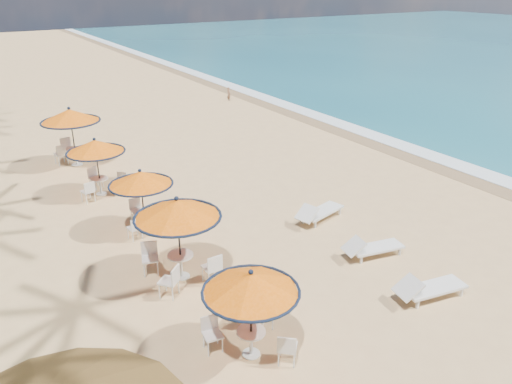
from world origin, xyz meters
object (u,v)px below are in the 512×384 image
station_4 (69,121)px  lounger_mid (371,247)px  lounger_far (318,212)px  lounger_near (428,288)px  station_1 (177,220)px  station_2 (141,186)px  station_3 (96,153)px  station_0 (251,293)px

station_4 → lounger_mid: 14.20m
lounger_far → lounger_near: bearing=-109.2°
station_1 → station_2: size_ratio=1.14×
station_3 → lounger_mid: (5.54, -8.98, -1.35)m
station_2 → station_3: size_ratio=0.95×
station_1 → lounger_near: size_ratio=1.18×
lounger_near → lounger_far: bearing=95.1°
station_3 → lounger_far: station_3 is taller
station_1 → lounger_far: station_1 is taller
station_2 → lounger_mid: (5.15, -5.23, -1.27)m
station_2 → station_3: bearing=96.0°
station_2 → lounger_mid: bearing=-45.5°
station_1 → lounger_mid: (5.33, -1.94, -1.49)m
lounger_near → lounger_mid: size_ratio=1.05×
station_4 → lounger_far: size_ratio=1.25×
station_1 → station_4: bearing=91.3°
station_3 → lounger_near: size_ratio=1.09×
station_4 → lounger_mid: (5.57, -12.95, -1.70)m
station_1 → station_3: size_ratio=1.08×
station_0 → station_2: (0.08, 6.93, -0.03)m
station_3 → lounger_far: size_ratio=1.08×
station_2 → lounger_far: (5.31, -2.50, -1.25)m
station_1 → lounger_near: bearing=-40.3°
station_3 → lounger_mid: size_ratio=1.15×
station_0 → station_3: station_3 is taller
station_0 → lounger_mid: size_ratio=1.11×
station_0 → station_4: bearing=91.3°
station_4 → lounger_near: size_ratio=1.27×
station_1 → lounger_mid: size_ratio=1.25×
station_0 → lounger_mid: (5.23, 1.70, -1.30)m
lounger_mid → lounger_far: lounger_far is taller
station_0 → station_2: station_0 is taller
station_4 → lounger_far: station_4 is taller
station_4 → lounger_far: bearing=-60.7°
lounger_far → station_1: bearing=173.8°
lounger_far → station_2: bearing=140.4°
station_3 → lounger_near: station_3 is taller
station_4 → lounger_near: (5.31, -15.31, -1.68)m
station_4 → station_3: bearing=-89.6°
station_3 → station_2: bearing=-84.0°
station_4 → station_2: bearing=-86.9°
lounger_near → lounger_far: 5.11m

